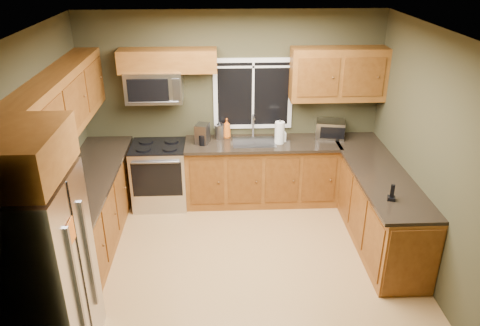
{
  "coord_description": "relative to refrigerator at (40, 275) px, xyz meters",
  "views": [
    {
      "loc": [
        -0.18,
        -4.58,
        3.46
      ],
      "look_at": [
        0.05,
        0.35,
        1.15
      ],
      "focal_mm": 35.0,
      "sensor_mm": 36.0,
      "label": 1
    }
  ],
  "objects": [
    {
      "name": "countertop_back",
      "position": [
        2.15,
        2.78,
        0.02
      ],
      "size": [
        2.17,
        0.65,
        0.04
      ],
      "primitive_type": "cube",
      "color": "black",
      "rests_on": "base_cabinets_back"
    },
    {
      "name": "base_cabinets_peninsula",
      "position": [
        3.54,
        1.84,
        -0.45
      ],
      "size": [
        0.6,
        2.52,
        0.9
      ],
      "color": "brown",
      "rests_on": "ground"
    },
    {
      "name": "upper_cabinets_left",
      "position": [
        -0.2,
        1.78,
        0.96
      ],
      "size": [
        0.33,
        2.65,
        0.72
      ],
      "primitive_type": "cube",
      "color": "brown",
      "rests_on": "left_wall"
    },
    {
      "name": "refrigerator",
      "position": [
        0.0,
        0.0,
        0.0
      ],
      "size": [
        0.74,
        0.9,
        1.8
      ],
      "color": "#B7B7BC",
      "rests_on": "ground"
    },
    {
      "name": "right_wall",
      "position": [
        3.84,
        1.3,
        0.45
      ],
      "size": [
        0.0,
        3.6,
        3.6
      ],
      "primitive_type": "plane",
      "rotation": [
        1.57,
        0.0,
        -1.57
      ],
      "color": "#373520",
      "rests_on": "ground"
    },
    {
      "name": "range",
      "position": [
        0.69,
        2.77,
        -0.43
      ],
      "size": [
        0.76,
        0.69,
        0.94
      ],
      "color": "#B7B7BC",
      "rests_on": "ground"
    },
    {
      "name": "microwave",
      "position": [
        0.69,
        2.91,
        0.83
      ],
      "size": [
        0.76,
        0.41,
        0.42
      ],
      "color": "#B7B7BC",
      "rests_on": "back_wall"
    },
    {
      "name": "base_cabinets_left",
      "position": [
        -0.06,
        1.78,
        -0.45
      ],
      "size": [
        0.6,
        2.65,
        0.9
      ],
      "primitive_type": "cube",
      "color": "brown",
      "rests_on": "ground"
    },
    {
      "name": "window",
      "position": [
        2.04,
        3.08,
        0.65
      ],
      "size": [
        1.12,
        0.03,
        1.02
      ],
      "color": "white",
      "rests_on": "back_wall"
    },
    {
      "name": "front_wall",
      "position": [
        1.74,
        -0.5,
        0.45
      ],
      "size": [
        4.2,
        0.0,
        4.2
      ],
      "primitive_type": "plane",
      "rotation": [
        -1.57,
        0.0,
        0.0
      ],
      "color": "#373520",
      "rests_on": "ground"
    },
    {
      "name": "cordless_phone",
      "position": [
        3.41,
        1.08,
        0.1
      ],
      "size": [
        0.1,
        0.1,
        0.18
      ],
      "color": "black",
      "rests_on": "countertop_peninsula"
    },
    {
      "name": "countertop_peninsula",
      "position": [
        3.51,
        1.85,
        0.02
      ],
      "size": [
        0.65,
        2.5,
        0.04
      ],
      "primitive_type": "cube",
      "color": "black",
      "rests_on": "base_cabinets_peninsula"
    },
    {
      "name": "soap_bottle_c",
      "position": [
        1.58,
        3.0,
        0.12
      ],
      "size": [
        0.17,
        0.17,
        0.17
      ],
      "primitive_type": "imported",
      "rotation": [
        0.0,
        0.0,
        0.4
      ],
      "color": "white",
      "rests_on": "countertop_back"
    },
    {
      "name": "base_cabinets_back",
      "position": [
        2.15,
        2.8,
        -0.45
      ],
      "size": [
        2.17,
        0.6,
        0.9
      ],
      "primitive_type": "cube",
      "color": "brown",
      "rests_on": "ground"
    },
    {
      "name": "countertop_left",
      "position": [
        -0.04,
        1.78,
        0.02
      ],
      "size": [
        0.65,
        2.65,
        0.04
      ],
      "primitive_type": "cube",
      "color": "black",
      "rests_on": "base_cabinets_left"
    },
    {
      "name": "coffee_maker",
      "position": [
        1.32,
        2.78,
        0.17
      ],
      "size": [
        0.22,
        0.26,
        0.28
      ],
      "color": "slate",
      "rests_on": "countertop_back"
    },
    {
      "name": "back_wall",
      "position": [
        1.74,
        3.1,
        0.45
      ],
      "size": [
        4.2,
        0.0,
        4.2
      ],
      "primitive_type": "plane",
      "rotation": [
        1.57,
        0.0,
        0.0
      ],
      "color": "#373520",
      "rests_on": "ground"
    },
    {
      "name": "ceiling",
      "position": [
        1.74,
        1.3,
        1.8
      ],
      "size": [
        4.2,
        4.2,
        0.0
      ],
      "primitive_type": "plane",
      "rotation": [
        3.14,
        0.0,
        0.0
      ],
      "color": "white",
      "rests_on": "back_wall"
    },
    {
      "name": "upper_cabinet_over_fridge",
      "position": [
        -0.0,
        0.0,
        1.13
      ],
      "size": [
        0.72,
        0.9,
        0.38
      ],
      "primitive_type": "cube",
      "color": "brown",
      "rests_on": "left_wall"
    },
    {
      "name": "kettle",
      "position": [
        1.56,
        2.94,
        0.16
      ],
      "size": [
        0.15,
        0.15,
        0.26
      ],
      "color": "#B7B7BC",
      "rests_on": "countertop_back"
    },
    {
      "name": "toaster_oven",
      "position": [
        3.14,
        2.92,
        0.16
      ],
      "size": [
        0.45,
        0.37,
        0.25
      ],
      "color": "#B7B7BC",
      "rests_on": "countertop_back"
    },
    {
      "name": "soap_bottle_b",
      "position": [
        2.44,
        2.8,
        0.14
      ],
      "size": [
        0.1,
        0.1,
        0.2
      ],
      "primitive_type": "imported",
      "rotation": [
        0.0,
        0.0,
        0.12
      ],
      "color": "white",
      "rests_on": "countertop_back"
    },
    {
      "name": "upper_cabinets_back_left",
      "position": [
        0.89,
        2.94,
        1.17
      ],
      "size": [
        1.3,
        0.33,
        0.3
      ],
      "primitive_type": "cube",
      "color": "brown",
      "rests_on": "back_wall"
    },
    {
      "name": "left_wall",
      "position": [
        -0.36,
        1.3,
        0.45
      ],
      "size": [
        0.0,
        3.6,
        3.6
      ],
      "primitive_type": "plane",
      "rotation": [
        1.57,
        0.0,
        1.57
      ],
      "color": "#373520",
      "rests_on": "ground"
    },
    {
      "name": "upper_cabinets_back_right",
      "position": [
        3.19,
        2.94,
        0.96
      ],
      "size": [
        1.3,
        0.33,
        0.72
      ],
      "primitive_type": "cube",
      "color": "brown",
      "rests_on": "back_wall"
    },
    {
      "name": "paper_towel_roll",
      "position": [
        2.39,
        2.74,
        0.2
      ],
      "size": [
        0.15,
        0.15,
        0.34
      ],
      "color": "white",
      "rests_on": "countertop_back"
    },
    {
      "name": "floor",
      "position": [
        1.74,
        1.3,
        -0.9
      ],
      "size": [
        4.2,
        4.2,
        0.0
      ],
      "primitive_type": "plane",
      "color": "#A97E4A",
      "rests_on": "ground"
    },
    {
      "name": "soap_bottle_a",
      "position": [
        1.66,
        2.97,
        0.18
      ],
      "size": [
        0.11,
        0.11,
        0.29
      ],
      "primitive_type": "imported",
      "rotation": [
        0.0,
        0.0,
        0.01
      ],
      "color": "orange",
      "rests_on": "countertop_back"
    },
    {
      "name": "sink",
      "position": [
        2.04,
        2.79,
        0.05
      ],
      "size": [
        0.6,
        0.42,
        0.36
      ],
      "color": "slate",
      "rests_on": "countertop_back"
    }
  ]
}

